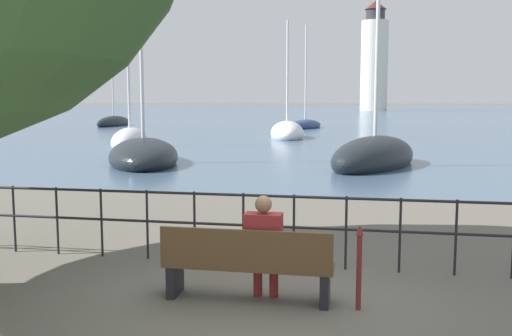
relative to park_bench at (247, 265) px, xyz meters
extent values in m
plane|color=#605B51|center=(0.00, 0.07, -0.44)|extent=(1000.00, 1000.00, 0.00)
cube|color=#47607A|center=(0.00, 157.60, -0.44)|extent=(600.00, 300.00, 0.01)
cube|color=brown|center=(0.00, 0.07, -0.02)|extent=(2.03, 0.45, 0.05)
cube|color=brown|center=(0.00, -0.14, 0.23)|extent=(2.03, 0.04, 0.45)
cube|color=black|center=(-0.92, 0.07, -0.24)|extent=(0.10, 0.41, 0.40)
cube|color=black|center=(0.92, 0.07, -0.24)|extent=(0.10, 0.41, 0.40)
cylinder|color=maroon|center=(0.09, 0.22, -0.22)|extent=(0.11, 0.11, 0.45)
cylinder|color=maroon|center=(0.29, 0.22, -0.22)|extent=(0.11, 0.11, 0.45)
cube|color=maroon|center=(0.19, 0.13, 0.06)|extent=(0.37, 0.26, 0.14)
cube|color=maroon|center=(0.19, 0.05, 0.31)|extent=(0.44, 0.24, 0.61)
sphere|color=#846047|center=(0.19, 0.05, 0.73)|extent=(0.20, 0.20, 0.20)
cylinder|color=black|center=(-4.06, 1.53, 0.08)|extent=(0.04, 0.04, 1.05)
cylinder|color=black|center=(-3.32, 1.53, 0.08)|extent=(0.04, 0.04, 1.05)
cylinder|color=black|center=(-2.58, 1.53, 0.08)|extent=(0.04, 0.04, 1.05)
cylinder|color=black|center=(-1.84, 1.53, 0.08)|extent=(0.04, 0.04, 1.05)
cylinder|color=black|center=(-1.11, 1.53, 0.08)|extent=(0.04, 0.04, 1.05)
cylinder|color=black|center=(-0.37, 1.53, 0.08)|extent=(0.04, 0.04, 1.05)
cylinder|color=black|center=(0.37, 1.53, 0.08)|extent=(0.04, 0.04, 1.05)
cylinder|color=black|center=(1.11, 1.53, 0.08)|extent=(0.04, 0.04, 1.05)
cylinder|color=black|center=(1.84, 1.53, 0.08)|extent=(0.04, 0.04, 1.05)
cylinder|color=black|center=(2.58, 1.53, 0.08)|extent=(0.04, 0.04, 1.05)
cylinder|color=black|center=(0.00, 1.53, 0.58)|extent=(11.07, 0.04, 0.04)
cylinder|color=black|center=(0.00, 1.53, 0.14)|extent=(11.07, 0.04, 0.04)
cylinder|color=maroon|center=(1.30, -0.03, -0.01)|extent=(0.06, 0.06, 0.87)
cone|color=maroon|center=(1.30, -0.03, 0.49)|extent=(0.09, 0.09, 0.12)
ellipsoid|color=navy|center=(-3.66, 42.66, -0.22)|extent=(3.34, 5.58, 1.11)
cylinder|color=silver|center=(-3.66, 42.66, 4.21)|extent=(0.14, 0.14, 8.20)
ellipsoid|color=white|center=(-3.51, 29.73, -0.13)|extent=(2.94, 5.88, 1.57)
cylinder|color=silver|center=(-3.51, 29.73, 3.65)|extent=(0.14, 0.14, 6.60)
ellipsoid|color=black|center=(-21.96, 44.11, -0.17)|extent=(1.87, 6.87, 1.38)
cylinder|color=silver|center=(-21.96, 44.11, 4.36)|extent=(0.14, 0.14, 8.23)
ellipsoid|color=black|center=(1.72, 14.57, -0.12)|extent=(4.19, 6.51, 1.59)
cylinder|color=silver|center=(1.72, 14.57, 4.75)|extent=(0.14, 0.14, 8.79)
ellipsoid|color=black|center=(-6.90, 14.00, -0.17)|extent=(4.64, 6.74, 1.38)
cylinder|color=silver|center=(-6.90, 14.00, 3.93)|extent=(0.14, 0.14, 7.37)
ellipsoid|color=silver|center=(-10.71, 21.61, -0.16)|extent=(3.27, 6.52, 1.40)
cylinder|color=silver|center=(-10.71, 21.61, 3.72)|extent=(0.14, 0.14, 6.92)
cylinder|color=silver|center=(3.34, 130.94, 9.93)|extent=(6.21, 6.21, 20.74)
cylinder|color=#2D2D33|center=(3.34, 130.94, 21.56)|extent=(4.35, 4.35, 2.53)
cone|color=#4C1E19|center=(3.34, 130.94, 23.84)|extent=(4.97, 4.97, 2.02)
camera|label=1|loc=(1.32, -6.42, 1.93)|focal=40.00mm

